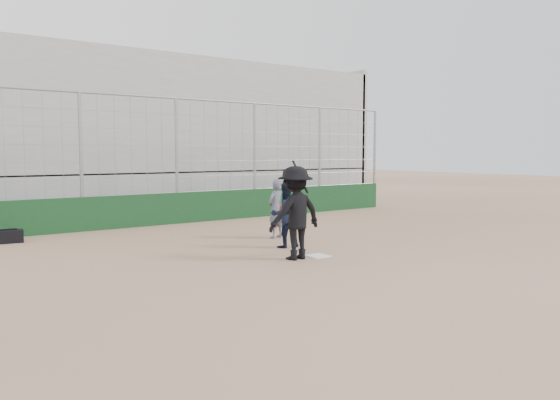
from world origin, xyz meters
TOP-DOWN VIEW (x-y plane):
  - ground at (0.00, 0.00)m, footprint 90.00×90.00m
  - home_plate at (0.00, 0.00)m, footprint 0.44×0.44m
  - backstop at (0.00, 7.00)m, footprint 18.10×0.25m
  - bleachers at (0.00, 11.95)m, footprint 20.25×6.70m
  - batter_at_plate at (-0.58, 0.06)m, footprint 1.31×0.82m
  - catcher_crouched at (0.10, 1.33)m, footprint 0.82×0.66m
  - umpire at (0.78, 2.66)m, footprint 0.66×0.54m
  - equipment_bag at (-5.20, 6.00)m, footprint 0.80×0.42m

SIDE VIEW (x-z plane):
  - ground at x=0.00m, z-range 0.00..0.00m
  - home_plate at x=0.00m, z-range 0.00..0.02m
  - equipment_bag at x=-5.20m, z-range -0.02..0.35m
  - catcher_crouched at x=0.10m, z-range 0.00..1.08m
  - umpire at x=0.78m, z-range 0.00..1.42m
  - backstop at x=0.00m, z-range -1.06..2.98m
  - batter_at_plate at x=-0.58m, z-range -0.06..2.06m
  - bleachers at x=0.00m, z-range -0.57..6.41m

